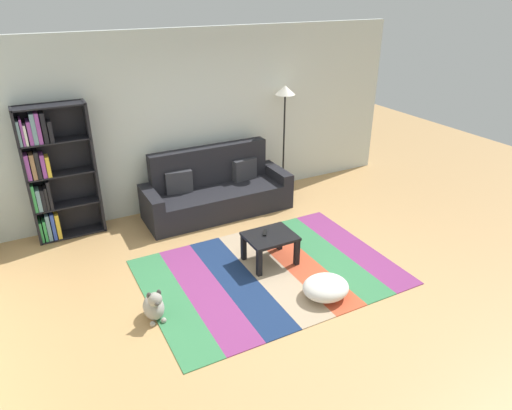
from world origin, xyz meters
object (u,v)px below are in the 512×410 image
object	(u,v)px
coffee_table	(270,241)
pouf	(326,287)
standing_lamp	(285,104)
tv_remote	(265,233)
couch	(216,191)
dog	(154,306)
bookshelf	(51,174)

from	to	relation	value
coffee_table	pouf	distance (m)	0.98
coffee_table	pouf	xyz separation A→B (m)	(0.20, -0.93, -0.19)
pouf	standing_lamp	bearing A→B (deg)	68.44
tv_remote	couch	bearing A→B (deg)	123.61
couch	pouf	bearing A→B (deg)	-85.35
couch	dog	xyz separation A→B (m)	(-1.63, -2.08, -0.18)
tv_remote	dog	bearing A→B (deg)	-129.49
standing_lamp	tv_remote	distance (m)	2.51
bookshelf	standing_lamp	world-z (taller)	bookshelf
tv_remote	standing_lamp	bearing A→B (deg)	87.70
bookshelf	dog	distance (m)	2.57
pouf	standing_lamp	distance (m)	3.32
coffee_table	dog	bearing A→B (deg)	-166.59
pouf	standing_lamp	world-z (taller)	standing_lamp
coffee_table	standing_lamp	size ratio (longest dim) A/B	0.34
couch	pouf	size ratio (longest dim) A/B	4.16
standing_lamp	dog	bearing A→B (deg)	-142.49
coffee_table	pouf	size ratio (longest dim) A/B	1.14
dog	standing_lamp	xyz separation A→B (m)	(2.95, 2.26, 1.35)
bookshelf	tv_remote	world-z (taller)	bookshelf
coffee_table	standing_lamp	xyz separation A→B (m)	(1.31, 1.87, 1.19)
bookshelf	standing_lamp	size ratio (longest dim) A/B	1.04
dog	bookshelf	bearing A→B (deg)	104.74
pouf	bookshelf	bearing A→B (deg)	130.22
bookshelf	tv_remote	xyz separation A→B (m)	(2.22, -1.91, -0.54)
couch	standing_lamp	size ratio (longest dim) A/B	1.25
couch	bookshelf	world-z (taller)	bookshelf
pouf	coffee_table	bearing A→B (deg)	102.24
couch	coffee_table	world-z (taller)	couch
tv_remote	bookshelf	bearing A→B (deg)	173.87
bookshelf	couch	bearing A→B (deg)	-7.20
couch	tv_remote	distance (m)	1.62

